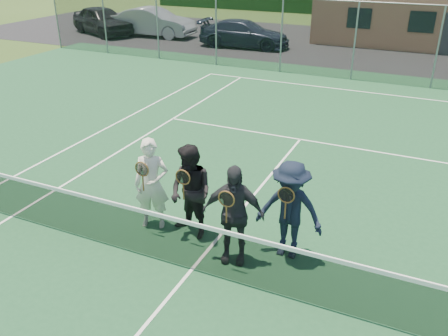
% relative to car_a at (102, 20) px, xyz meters
% --- Properties ---
extents(ground, '(220.00, 220.00, 0.00)m').
position_rel_car_a_xyz_m(ground, '(15.50, 2.28, -0.81)').
color(ground, '#314A1A').
rests_on(ground, ground).
extents(court_surface, '(30.00, 30.00, 0.02)m').
position_rel_car_a_xyz_m(court_surface, '(15.50, -17.72, -0.80)').
color(court_surface, '#1C4C2B').
rests_on(court_surface, ground).
extents(tarmac_carpark, '(40.00, 12.00, 0.01)m').
position_rel_car_a_xyz_m(tarmac_carpark, '(11.50, 2.28, -0.81)').
color(tarmac_carpark, black).
rests_on(tarmac_carpark, ground).
extents(hedge_row, '(40.00, 1.20, 1.10)m').
position_rel_car_a_xyz_m(hedge_row, '(15.50, 14.28, -0.26)').
color(hedge_row, black).
rests_on(hedge_row, ground).
extents(car_a, '(5.13, 3.70, 1.62)m').
position_rel_car_a_xyz_m(car_a, '(0.00, 0.00, 0.00)').
color(car_a, black).
rests_on(car_a, ground).
extents(car_b, '(4.95, 1.93, 1.60)m').
position_rel_car_a_xyz_m(car_b, '(3.11, 0.69, -0.01)').
color(car_b, '#94989C').
rests_on(car_b, ground).
extents(car_c, '(4.87, 2.31, 1.37)m').
position_rel_car_a_xyz_m(car_c, '(9.09, 0.03, -0.13)').
color(car_c, black).
rests_on(car_c, ground).
extents(court_markings, '(11.03, 23.83, 0.01)m').
position_rel_car_a_xyz_m(court_markings, '(15.50, -17.72, -0.79)').
color(court_markings, white).
rests_on(court_markings, court_surface).
extents(tennis_net, '(11.68, 0.08, 1.10)m').
position_rel_car_a_xyz_m(tennis_net, '(15.50, -17.72, -0.27)').
color(tennis_net, slate).
rests_on(tennis_net, ground).
extents(perimeter_fence, '(30.07, 0.07, 3.02)m').
position_rel_car_a_xyz_m(perimeter_fence, '(15.50, -4.22, 0.71)').
color(perimeter_fence, slate).
rests_on(perimeter_fence, ground).
extents(player_a, '(0.77, 0.63, 1.80)m').
position_rel_car_a_xyz_m(player_a, '(14.16, -16.80, 0.11)').
color(player_a, silver).
rests_on(player_a, court_surface).
extents(player_b, '(1.05, 0.93, 1.80)m').
position_rel_car_a_xyz_m(player_b, '(14.99, -16.78, 0.11)').
color(player_b, black).
rests_on(player_b, court_surface).
extents(player_c, '(1.13, 0.68, 1.80)m').
position_rel_car_a_xyz_m(player_c, '(16.00, -17.16, 0.11)').
color(player_c, '#27282D').
rests_on(player_c, court_surface).
extents(player_d, '(1.18, 0.70, 1.80)m').
position_rel_car_a_xyz_m(player_d, '(16.82, -16.64, 0.11)').
color(player_d, black).
rests_on(player_d, court_surface).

